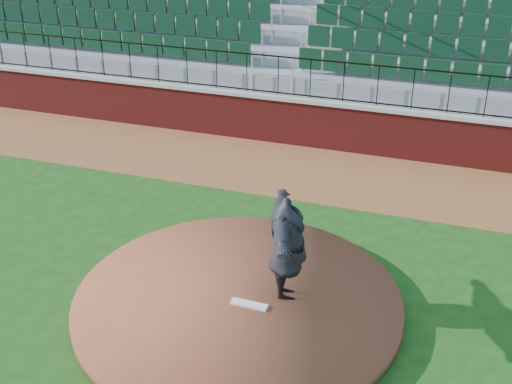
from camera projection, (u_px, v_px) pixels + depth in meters
ground at (228, 295)px, 11.64m from camera, size 90.00×90.00×0.00m
warning_track at (308, 171)px, 16.20m from camera, size 34.00×3.20×0.01m
field_wall at (325, 125)px, 17.28m from camera, size 34.00×0.35×1.20m
wall_cap at (326, 101)px, 16.99m from camera, size 34.00×0.45×0.10m
wall_railing at (327, 81)px, 16.74m from camera, size 34.00×0.05×1.00m
seating_stands at (350, 36)px, 18.82m from camera, size 34.00×5.10×4.60m
concourse_wall at (369, 1)px, 20.98m from camera, size 34.00×0.50×5.50m
pitchers_mound at (238, 302)px, 11.25m from camera, size 5.50×5.50×0.25m
pitching_rubber at (249, 304)px, 10.96m from camera, size 0.63×0.17×0.04m
pitcher at (288, 248)px, 10.80m from camera, size 1.26×2.36×1.85m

